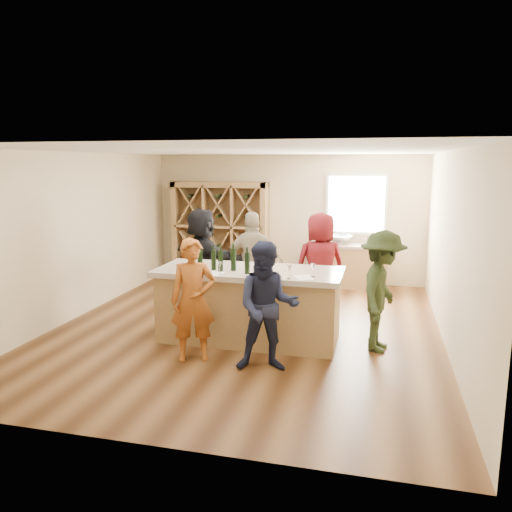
% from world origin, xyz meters
% --- Properties ---
extents(floor, '(6.00, 7.00, 0.10)m').
position_xyz_m(floor, '(0.00, 0.00, -0.05)').
color(floor, '#56361B').
rests_on(floor, ground).
extents(ceiling, '(6.00, 7.00, 0.10)m').
position_xyz_m(ceiling, '(0.00, 0.00, 2.85)').
color(ceiling, white).
rests_on(ceiling, ground).
extents(wall_back, '(6.00, 0.10, 2.80)m').
position_xyz_m(wall_back, '(0.00, 3.55, 1.40)').
color(wall_back, beige).
rests_on(wall_back, ground).
extents(wall_front, '(6.00, 0.10, 2.80)m').
position_xyz_m(wall_front, '(0.00, -3.55, 1.40)').
color(wall_front, beige).
rests_on(wall_front, ground).
extents(wall_left, '(0.10, 7.00, 2.80)m').
position_xyz_m(wall_left, '(-3.05, 0.00, 1.40)').
color(wall_left, beige).
rests_on(wall_left, ground).
extents(wall_right, '(0.10, 7.00, 2.80)m').
position_xyz_m(wall_right, '(3.05, 0.00, 1.40)').
color(wall_right, beige).
rests_on(wall_right, ground).
extents(window_frame, '(1.30, 0.06, 1.30)m').
position_xyz_m(window_frame, '(1.50, 3.47, 1.75)').
color(window_frame, white).
rests_on(window_frame, wall_back).
extents(window_pane, '(1.18, 0.01, 1.18)m').
position_xyz_m(window_pane, '(1.50, 3.44, 1.75)').
color(window_pane, white).
rests_on(window_pane, wall_back).
extents(wine_rack, '(2.20, 0.45, 2.20)m').
position_xyz_m(wine_rack, '(-1.50, 3.27, 1.10)').
color(wine_rack, olive).
rests_on(wine_rack, floor).
extents(back_counter_base, '(1.60, 0.58, 0.86)m').
position_xyz_m(back_counter_base, '(1.40, 3.20, 0.43)').
color(back_counter_base, olive).
rests_on(back_counter_base, floor).
extents(back_counter_top, '(1.70, 0.62, 0.06)m').
position_xyz_m(back_counter_top, '(1.40, 3.20, 0.89)').
color(back_counter_top, '#ADA18D').
rests_on(back_counter_top, back_counter_base).
extents(sink, '(0.54, 0.54, 0.19)m').
position_xyz_m(sink, '(1.20, 3.20, 1.01)').
color(sink, silver).
rests_on(sink, back_counter_top).
extents(faucet, '(0.02, 0.02, 0.30)m').
position_xyz_m(faucet, '(1.20, 3.38, 1.07)').
color(faucet, silver).
rests_on(faucet, back_counter_top).
extents(tasting_counter_base, '(2.60, 1.00, 1.00)m').
position_xyz_m(tasting_counter_base, '(0.17, -0.49, 0.50)').
color(tasting_counter_base, olive).
rests_on(tasting_counter_base, floor).
extents(tasting_counter_top, '(2.72, 1.12, 0.08)m').
position_xyz_m(tasting_counter_top, '(0.17, -0.49, 1.04)').
color(tasting_counter_top, '#ADA18D').
rests_on(tasting_counter_top, tasting_counter_base).
extents(wine_bottle_a, '(0.09, 0.09, 0.30)m').
position_xyz_m(wine_bottle_a, '(-0.69, -0.61, 1.23)').
color(wine_bottle_a, black).
rests_on(wine_bottle_a, tasting_counter_top).
extents(wine_bottle_b, '(0.09, 0.09, 0.31)m').
position_xyz_m(wine_bottle_b, '(-0.51, -0.72, 1.23)').
color(wine_bottle_b, black).
rests_on(wine_bottle_b, tasting_counter_top).
extents(wine_bottle_c, '(0.07, 0.07, 0.29)m').
position_xyz_m(wine_bottle_c, '(-0.33, -0.64, 1.23)').
color(wine_bottle_c, black).
rests_on(wine_bottle_c, tasting_counter_top).
extents(wine_bottle_d, '(0.08, 0.08, 0.30)m').
position_xyz_m(wine_bottle_d, '(-0.20, -0.72, 1.23)').
color(wine_bottle_d, black).
rests_on(wine_bottle_d, tasting_counter_top).
extents(wine_bottle_e, '(0.08, 0.08, 0.32)m').
position_xyz_m(wine_bottle_e, '(-0.03, -0.63, 1.24)').
color(wine_bottle_e, black).
rests_on(wine_bottle_e, tasting_counter_top).
extents(wine_glass_a, '(0.07, 0.07, 0.17)m').
position_xyz_m(wine_glass_a, '(-0.14, -0.92, 1.16)').
color(wine_glass_a, white).
rests_on(wine_glass_a, tasting_counter_top).
extents(wine_glass_b, '(0.09, 0.09, 0.19)m').
position_xyz_m(wine_glass_b, '(0.41, -0.91, 1.18)').
color(wine_glass_b, white).
rests_on(wine_glass_b, tasting_counter_top).
extents(wine_glass_c, '(0.08, 0.08, 0.20)m').
position_xyz_m(wine_glass_c, '(0.85, -0.96, 1.18)').
color(wine_glass_c, white).
rests_on(wine_glass_c, tasting_counter_top).
extents(wine_glass_d, '(0.09, 0.09, 0.20)m').
position_xyz_m(wine_glass_d, '(0.56, -0.65, 1.18)').
color(wine_glass_d, white).
rests_on(wine_glass_d, tasting_counter_top).
extents(wine_glass_e, '(0.09, 0.09, 0.19)m').
position_xyz_m(wine_glass_e, '(1.14, -0.76, 1.17)').
color(wine_glass_e, white).
rests_on(wine_glass_e, tasting_counter_top).
extents(tasting_menu_a, '(0.24, 0.31, 0.00)m').
position_xyz_m(tasting_menu_a, '(-0.22, -0.91, 1.08)').
color(tasting_menu_a, white).
rests_on(tasting_menu_a, tasting_counter_top).
extents(tasting_menu_b, '(0.27, 0.31, 0.00)m').
position_xyz_m(tasting_menu_b, '(0.47, -0.87, 1.08)').
color(tasting_menu_b, white).
rests_on(tasting_menu_b, tasting_counter_top).
extents(tasting_menu_c, '(0.32, 0.36, 0.00)m').
position_xyz_m(tasting_menu_c, '(1.03, -0.83, 1.08)').
color(tasting_menu_c, white).
rests_on(tasting_menu_c, tasting_counter_top).
extents(person_near_left, '(0.72, 0.63, 1.65)m').
position_xyz_m(person_near_left, '(-0.36, -1.41, 0.83)').
color(person_near_left, '#994C19').
rests_on(person_near_left, floor).
extents(person_near_right, '(0.89, 0.61, 1.67)m').
position_xyz_m(person_near_right, '(0.67, -1.51, 0.83)').
color(person_near_right, '#191E38').
rests_on(person_near_right, floor).
extents(person_server, '(0.70, 1.18, 1.71)m').
position_xyz_m(person_server, '(2.07, -0.46, 0.86)').
color(person_server, '#263319').
rests_on(person_server, floor).
extents(person_far_mid, '(1.16, 0.80, 1.80)m').
position_xyz_m(person_far_mid, '(-0.09, 0.75, 0.90)').
color(person_far_mid, gray).
rests_on(person_far_mid, floor).
extents(person_far_right, '(1.05, 0.90, 1.82)m').
position_xyz_m(person_far_right, '(1.06, 0.82, 0.91)').
color(person_far_right, '#590F14').
rests_on(person_far_right, floor).
extents(person_far_left, '(1.79, 1.38, 1.84)m').
position_xyz_m(person_far_left, '(-1.05, 0.83, 0.92)').
color(person_far_left, black).
rests_on(person_far_left, floor).
extents(wine_bottle_f, '(0.07, 0.07, 0.30)m').
position_xyz_m(wine_bottle_f, '(0.22, -0.79, 1.23)').
color(wine_bottle_f, black).
rests_on(wine_bottle_f, tasting_counter_top).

